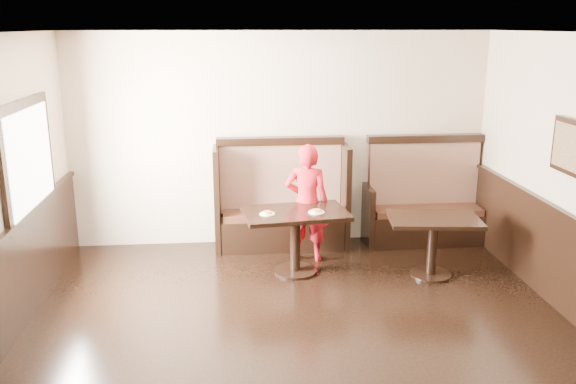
{
  "coord_description": "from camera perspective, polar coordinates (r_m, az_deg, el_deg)",
  "views": [
    {
      "loc": [
        -0.62,
        -4.41,
        2.87
      ],
      "look_at": [
        0.0,
        2.35,
        1.0
      ],
      "focal_mm": 38.0,
      "sensor_mm": 36.0,
      "label": 1
    }
  ],
  "objects": [
    {
      "name": "ground",
      "position": [
        5.29,
        2.42,
        -17.42
      ],
      "size": [
        7.0,
        7.0,
        0.0
      ],
      "primitive_type": "plane",
      "color": "black",
      "rests_on": "ground"
    },
    {
      "name": "room_shell",
      "position": [
        5.19,
        -1.23,
        -9.68
      ],
      "size": [
        7.0,
        7.0,
        7.0
      ],
      "color": "#C5AE8F",
      "rests_on": "ground"
    },
    {
      "name": "booth_main",
      "position": [
        8.08,
        -0.63,
        -1.47
      ],
      "size": [
        1.75,
        0.72,
        1.45
      ],
      "color": "black",
      "rests_on": "ground"
    },
    {
      "name": "booth_neighbor",
      "position": [
        8.46,
        12.65,
        -1.38
      ],
      "size": [
        1.65,
        0.72,
        1.45
      ],
      "color": "black",
      "rests_on": "ground"
    },
    {
      "name": "table_main",
      "position": [
        7.17,
        0.69,
        -3.18
      ],
      "size": [
        1.28,
        0.89,
        0.76
      ],
      "rotation": [
        0.0,
        0.0,
        0.13
      ],
      "color": "black",
      "rests_on": "ground"
    },
    {
      "name": "table_neighbor",
      "position": [
        7.29,
        13.42,
        -3.68
      ],
      "size": [
        1.1,
        0.79,
        0.72
      ],
      "rotation": [
        0.0,
        0.0,
        -0.11
      ],
      "color": "black",
      "rests_on": "ground"
    },
    {
      "name": "child",
      "position": [
        7.51,
        1.78,
        -1.05
      ],
      "size": [
        0.61,
        0.47,
        1.49
      ],
      "primitive_type": "imported",
      "rotation": [
        0.0,
        0.0,
        2.91
      ],
      "color": "red",
      "rests_on": "ground"
    },
    {
      "name": "pizza_plate_left",
      "position": [
        7.01,
        -1.95,
        -1.99
      ],
      "size": [
        0.18,
        0.18,
        0.03
      ],
      "color": "white",
      "rests_on": "table_main"
    },
    {
      "name": "pizza_plate_right",
      "position": [
        7.07,
        2.67,
        -1.83
      ],
      "size": [
        0.19,
        0.19,
        0.04
      ],
      "color": "white",
      "rests_on": "table_main"
    }
  ]
}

